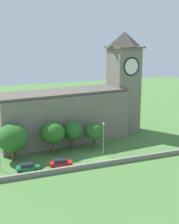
{
  "coord_description": "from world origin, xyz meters",
  "views": [
    {
      "loc": [
        -27.65,
        -62.93,
        27.46
      ],
      "look_at": [
        -0.22,
        6.38,
        9.42
      ],
      "focal_mm": 52.14,
      "sensor_mm": 36.0,
      "label": 1
    }
  ],
  "objects_px": {
    "church": "(77,107)",
    "tree_riverside_west": "(73,131)",
    "tree_riverside_east": "(53,133)",
    "tree_by_tower": "(95,132)",
    "tree_churchyard": "(13,138)",
    "car_red": "(61,163)",
    "car_green": "(28,167)",
    "streetlamp_west_mid": "(103,134)"
  },
  "relations": [
    {
      "from": "tree_by_tower",
      "to": "tree_riverside_east",
      "type": "distance_m",
      "value": 10.61
    },
    {
      "from": "tree_by_tower",
      "to": "tree_churchyard",
      "type": "height_order",
      "value": "tree_churchyard"
    },
    {
      "from": "church",
      "to": "streetlamp_west_mid",
      "type": "relative_size",
      "value": 5.26
    },
    {
      "from": "church",
      "to": "car_green",
      "type": "distance_m",
      "value": 25.27
    },
    {
      "from": "church",
      "to": "tree_riverside_west",
      "type": "height_order",
      "value": "church"
    },
    {
      "from": "church",
      "to": "car_red",
      "type": "distance_m",
      "value": 21.61
    },
    {
      "from": "tree_by_tower",
      "to": "tree_riverside_west",
      "type": "xyz_separation_m",
      "value": [
        -5.22,
        1.05,
        0.54
      ]
    },
    {
      "from": "tree_churchyard",
      "to": "tree_riverside_west",
      "type": "relative_size",
      "value": 1.19
    },
    {
      "from": "church",
      "to": "tree_riverside_east",
      "type": "height_order",
      "value": "church"
    },
    {
      "from": "church",
      "to": "car_red",
      "type": "relative_size",
      "value": 8.29
    },
    {
      "from": "car_red",
      "to": "tree_churchyard",
      "type": "xyz_separation_m",
      "value": [
        -8.64,
        7.66,
        4.23
      ]
    },
    {
      "from": "car_red",
      "to": "tree_riverside_west",
      "type": "xyz_separation_m",
      "value": [
        5.94,
        9.44,
        3.82
      ]
    },
    {
      "from": "tree_riverside_east",
      "to": "car_red",
      "type": "bearing_deg",
      "value": -94.21
    },
    {
      "from": "car_green",
      "to": "car_red",
      "type": "height_order",
      "value": "car_red"
    },
    {
      "from": "tree_churchyard",
      "to": "car_red",
      "type": "bearing_deg",
      "value": -41.57
    },
    {
      "from": "car_red",
      "to": "tree_riverside_west",
      "type": "distance_m",
      "value": 11.79
    },
    {
      "from": "church",
      "to": "car_red",
      "type": "height_order",
      "value": "church"
    },
    {
      "from": "car_red",
      "to": "streetlamp_west_mid",
      "type": "distance_m",
      "value": 12.43
    },
    {
      "from": "tree_riverside_east",
      "to": "tree_riverside_west",
      "type": "relative_size",
      "value": 1.1
    },
    {
      "from": "church",
      "to": "tree_riverside_west",
      "type": "bearing_deg",
      "value": -116.7
    },
    {
      "from": "tree_by_tower",
      "to": "tree_riverside_east",
      "type": "xyz_separation_m",
      "value": [
        -10.56,
        -0.35,
        0.91
      ]
    },
    {
      "from": "tree_riverside_west",
      "to": "car_red",
      "type": "bearing_deg",
      "value": -122.19
    },
    {
      "from": "church",
      "to": "tree_riverside_east",
      "type": "xyz_separation_m",
      "value": [
        -9.46,
        -9.57,
        -3.28
      ]
    },
    {
      "from": "tree_riverside_east",
      "to": "tree_riverside_west",
      "type": "height_order",
      "value": "tree_riverside_east"
    },
    {
      "from": "streetlamp_west_mid",
      "to": "tree_churchyard",
      "type": "distance_m",
      "value": 20.37
    },
    {
      "from": "car_green",
      "to": "streetlamp_west_mid",
      "type": "bearing_deg",
      "value": 8.71
    },
    {
      "from": "church",
      "to": "car_green",
      "type": "bearing_deg",
      "value": -134.68
    },
    {
      "from": "car_red",
      "to": "tree_riverside_east",
      "type": "distance_m",
      "value": 9.08
    },
    {
      "from": "church",
      "to": "tree_riverside_east",
      "type": "relative_size",
      "value": 5.32
    },
    {
      "from": "car_green",
      "to": "tree_riverside_west",
      "type": "distance_m",
      "value": 16.14
    },
    {
      "from": "car_red",
      "to": "streetlamp_west_mid",
      "type": "height_order",
      "value": "streetlamp_west_mid"
    },
    {
      "from": "tree_riverside_west",
      "to": "tree_by_tower",
      "type": "bearing_deg",
      "value": -11.37
    },
    {
      "from": "streetlamp_west_mid",
      "to": "tree_churchyard",
      "type": "height_order",
      "value": "tree_churchyard"
    },
    {
      "from": "church",
      "to": "tree_by_tower",
      "type": "bearing_deg",
      "value": -83.2
    },
    {
      "from": "car_red",
      "to": "tree_by_tower",
      "type": "height_order",
      "value": "tree_by_tower"
    },
    {
      "from": "car_green",
      "to": "tree_churchyard",
      "type": "distance_m",
      "value": 8.55
    },
    {
      "from": "car_green",
      "to": "tree_by_tower",
      "type": "bearing_deg",
      "value": 23.68
    },
    {
      "from": "tree_by_tower",
      "to": "tree_churchyard",
      "type": "relative_size",
      "value": 0.77
    },
    {
      "from": "church",
      "to": "tree_riverside_west",
      "type": "distance_m",
      "value": 9.85
    },
    {
      "from": "car_green",
      "to": "streetlamp_west_mid",
      "type": "distance_m",
      "value": 18.85
    },
    {
      "from": "tree_riverside_east",
      "to": "tree_churchyard",
      "type": "bearing_deg",
      "value": -177.62
    },
    {
      "from": "streetlamp_west_mid",
      "to": "tree_by_tower",
      "type": "xyz_separation_m",
      "value": [
        -0.09,
        5.14,
        -0.91
      ]
    }
  ]
}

